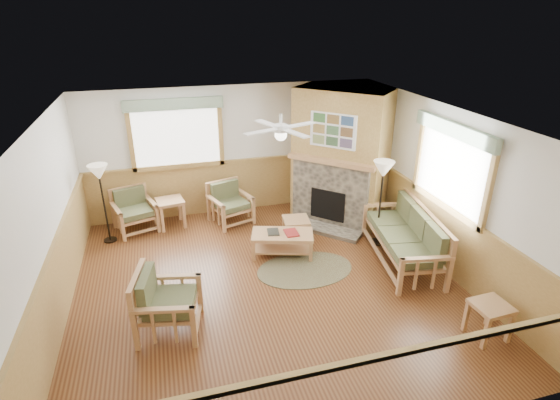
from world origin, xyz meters
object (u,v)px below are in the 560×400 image
object	(u,v)px
coffee_table	(282,244)
floor_lamp_right	(380,203)
floor_lamp_left	(104,204)
end_table_sofa	(488,320)
armchair_back_right	(231,204)
sofa	(403,237)
armchair_left	(168,302)
end_table_chairs	(171,213)
footstool	(296,229)
armchair_back_left	(135,211)

from	to	relation	value
coffee_table	floor_lamp_right	size ratio (longest dim) A/B	0.66
floor_lamp_left	end_table_sofa	bearing A→B (deg)	-39.37
floor_lamp_right	coffee_table	bearing A→B (deg)	177.94
armchair_back_right	floor_lamp_right	distance (m)	3.00
sofa	armchair_left	size ratio (longest dim) A/B	2.25
end_table_chairs	footstool	xyz separation A→B (m)	(2.28, -1.20, -0.08)
armchair_back_left	end_table_sofa	size ratio (longest dim) A/B	1.60
sofa	end_table_chairs	distance (m)	4.53
footstool	floor_lamp_right	world-z (taller)	floor_lamp_right
armchair_back_right	footstool	xyz separation A→B (m)	(1.08, -1.04, -0.21)
armchair_back_left	floor_lamp_left	world-z (taller)	floor_lamp_left
end_table_sofa	armchair_back_left	bearing A→B (deg)	135.68
end_table_sofa	floor_lamp_left	world-z (taller)	floor_lamp_left
armchair_back_right	armchair_left	size ratio (longest dim) A/B	0.91
armchair_left	floor_lamp_right	size ratio (longest dim) A/B	0.56
end_table_chairs	end_table_sofa	size ratio (longest dim) A/B	1.11
end_table_chairs	floor_lamp_right	size ratio (longest dim) A/B	0.35
floor_lamp_right	floor_lamp_left	bearing A→B (deg)	163.45
armchair_back_right	coffee_table	distance (m)	1.69
sofa	end_table_chairs	bearing A→B (deg)	-113.02
armchair_back_left	floor_lamp_right	size ratio (longest dim) A/B	0.51
armchair_back_left	armchair_left	xyz separation A→B (m)	(0.51, -3.20, 0.04)
armchair_back_right	floor_lamp_left	world-z (taller)	floor_lamp_left
armchair_left	end_table_chairs	bearing A→B (deg)	8.92
sofa	footstool	bearing A→B (deg)	-119.55
armchair_back_left	armchair_back_right	bearing A→B (deg)	-22.50
end_table_chairs	end_table_sofa	distance (m)	5.97
armchair_back_left	end_table_sofa	xyz separation A→B (m)	(4.61, -4.51, -0.16)
armchair_back_right	end_table_chairs	size ratio (longest dim) A/B	1.44
armchair_back_left	end_table_chairs	bearing A→B (deg)	-17.69
armchair_back_left	footstool	world-z (taller)	armchair_back_left
armchair_left	floor_lamp_right	xyz separation A→B (m)	(3.87, 1.44, 0.36)
armchair_back_right	end_table_chairs	bearing A→B (deg)	154.11
armchair_back_right	floor_lamp_right	bearing A→B (deg)	-51.10
end_table_chairs	floor_lamp_left	size ratio (longest dim) A/B	0.38
armchair_back_left	coffee_table	size ratio (longest dim) A/B	0.77
sofa	armchair_back_left	size ratio (longest dim) A/B	2.46
end_table_chairs	end_table_sofa	xyz separation A→B (m)	(3.92, -4.51, -0.03)
end_table_sofa	footstool	size ratio (longest dim) A/B	1.09
sofa	armchair_back_left	bearing A→B (deg)	-108.83
footstool	end_table_sofa	bearing A→B (deg)	-63.52
end_table_sofa	armchair_back_right	bearing A→B (deg)	122.11
armchair_back_right	armchair_back_left	bearing A→B (deg)	156.86
floor_lamp_left	armchair_left	bearing A→B (deg)	-70.85
sofa	end_table_chairs	world-z (taller)	sofa
sofa	armchair_back_right	world-z (taller)	sofa
coffee_table	floor_lamp_left	size ratio (longest dim) A/B	0.70
floor_lamp_left	armchair_back_right	bearing A→B (deg)	3.93
sofa	floor_lamp_left	size ratio (longest dim) A/B	1.33
footstool	floor_lamp_left	size ratio (longest dim) A/B	0.31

